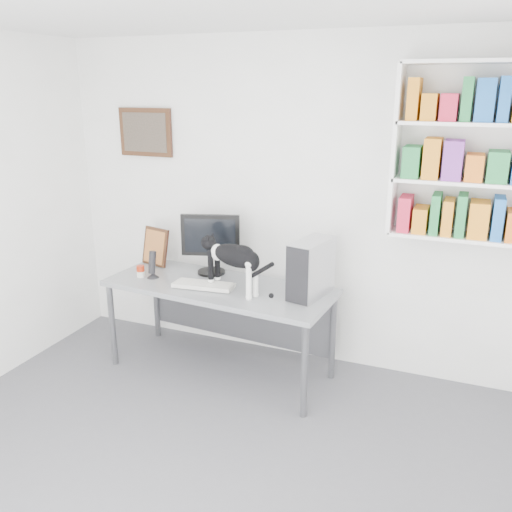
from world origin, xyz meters
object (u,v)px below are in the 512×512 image
bookshelf (470,153)px  leaning_print (155,246)px  desk (220,329)px  monitor (211,244)px  keyboard (204,285)px  pc_tower (311,268)px  speaker (152,264)px  cat (234,267)px  soup_can (141,271)px

bookshelf → leaning_print: bearing=-176.9°
desk → leaning_print: (-0.74, 0.26, 0.56)m
monitor → keyboard: monitor is taller
monitor → keyboard: bearing=-90.5°
monitor → leaning_print: (-0.56, 0.03, -0.09)m
pc_tower → desk: bearing=-163.4°
bookshelf → speaker: (-2.34, -0.45, -0.96)m
monitor → cat: (0.36, -0.33, -0.06)m
bookshelf → keyboard: size_ratio=2.58×
bookshelf → pc_tower: bearing=-161.6°
speaker → leaning_print: bearing=133.4°
desk → keyboard: keyboard is taller
soup_can → bookshelf: bearing=10.9°
pc_tower → soup_can: (-1.43, -0.13, -0.17)m
monitor → cat: bearing=-59.2°
desk → pc_tower: pc_tower is taller
bookshelf → keyboard: (-1.84, -0.49, -1.06)m
desk → monitor: size_ratio=3.53×
speaker → leaning_print: 0.35m
leaning_print → pc_tower: bearing=7.1°
monitor → leaning_print: size_ratio=1.52×
desk → speaker: (-0.58, -0.05, 0.50)m
bookshelf → speaker: bookshelf is taller
bookshelf → pc_tower: size_ratio=2.86×
desk → pc_tower: (0.75, 0.06, 0.60)m
bookshelf → desk: bookshelf is taller
desk → monitor: monitor is taller
keyboard → pc_tower: bearing=4.1°
soup_can → monitor: bearing=31.3°
leaning_print → monitor: bearing=12.0°
bookshelf → cat: bearing=-162.6°
desk → pc_tower: 0.96m
keyboard → cat: bearing=-7.2°
pc_tower → soup_can: size_ratio=4.43×
desk → soup_can: 0.82m
soup_can → cat: bearing=-1.7°
bookshelf → leaning_print: (-2.50, -0.14, -0.91)m
keyboard → cat: (0.27, -0.00, 0.18)m
speaker → leaning_print: size_ratio=0.69×
cat → speaker: bearing=-164.8°
pc_tower → speaker: pc_tower is taller
bookshelf → monitor: 2.11m
bookshelf → soup_can: bookshelf is taller
bookshelf → soup_can: (-2.44, -0.47, -1.03)m
keyboard → pc_tower: 0.87m
cat → keyboard: bearing=-162.0°
monitor → pc_tower: monitor is taller
desk → leaning_print: size_ratio=5.35×
soup_can → desk: bearing=5.8°
monitor → pc_tower: (0.93, -0.17, -0.04)m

